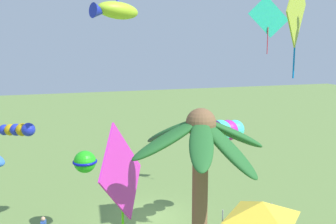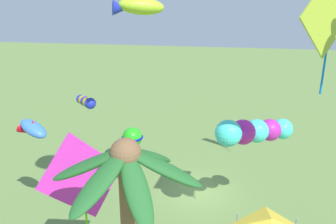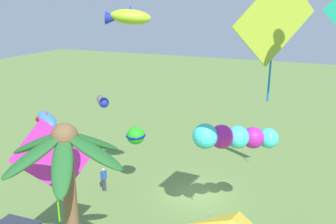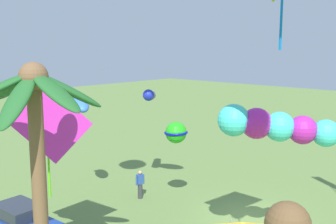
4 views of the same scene
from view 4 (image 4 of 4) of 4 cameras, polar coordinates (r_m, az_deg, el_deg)
The scene contains 9 objects.
ground_plane at distance 21.37m, azimuth 11.04°, elevation -14.15°, with size 120.00×120.00×0.00m, color olive.
palm_tree_0 at distance 13.34m, azimuth -17.79°, elevation -1.61°, with size 4.41×4.23×7.94m.
parked_car_1 at distance 19.86m, azimuth -19.71°, elevation -14.06°, with size 4.00×1.95×1.51m.
spectator_0 at distance 23.20m, azimuth -3.87°, elevation -9.92°, with size 0.29×0.54×1.59m.
kite_tube_1 at distance 24.00m, azimuth -2.54°, elevation 2.34°, with size 1.78×2.00×0.83m.
kite_fish_2 at distance 22.36m, azimuth -12.07°, elevation 1.04°, with size 2.04×1.39×1.12m.
kite_ball_3 at distance 21.33m, azimuth 1.11°, elevation -2.86°, with size 1.72×1.72×1.11m.
kite_diamond_6 at distance 15.93m, azimuth -16.42°, elevation -1.22°, with size 1.93×2.83×4.70m.
kite_tube_8 at distance 16.05m, azimuth 14.38°, elevation -1.86°, with size 3.84×3.26×1.59m.
Camera 4 is at (-10.11, 16.82, 8.44)m, focal length 44.11 mm.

